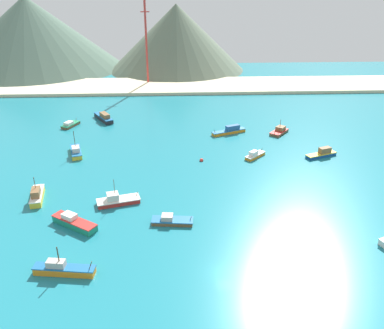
# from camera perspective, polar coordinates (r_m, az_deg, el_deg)

# --- Properties ---
(ground) EXTENTS (260.00, 280.00, 0.50)m
(ground) POSITION_cam_1_polar(r_m,az_deg,el_deg) (95.24, 2.48, -3.26)
(ground) COLOR teal
(fishing_boat_0) EXTENTS (10.49, 3.28, 5.33)m
(fishing_boat_0) POSITION_cam_1_polar(r_m,az_deg,el_deg) (72.76, -17.56, -13.75)
(fishing_boat_0) COLOR orange
(fishing_boat_0) RESTS_ON ground
(fishing_boat_1) EXTENTS (5.04, 9.27, 7.03)m
(fishing_boat_1) POSITION_cam_1_polar(r_m,az_deg,el_deg) (115.69, -15.91, 1.79)
(fishing_boat_1) COLOR gold
(fishing_boat_1) RESTS_ON ground
(fishing_boat_2) EXTENTS (3.86, 8.73, 5.57)m
(fishing_boat_2) POSITION_cam_1_polar(r_m,az_deg,el_deg) (95.60, -20.84, -4.03)
(fishing_boat_2) COLOR gold
(fishing_boat_2) RESTS_ON ground
(fishing_boat_3) EXTENTS (9.06, 5.15, 2.45)m
(fishing_boat_3) POSITION_cam_1_polar(r_m,az_deg,el_deg) (115.67, 17.74, 1.49)
(fishing_boat_3) COLOR #14478C
(fishing_boat_3) RESTS_ON ground
(fishing_boat_4) EXTENTS (8.45, 3.45, 1.86)m
(fishing_boat_4) POSITION_cam_1_polar(r_m,az_deg,el_deg) (81.87, -2.88, -7.81)
(fishing_boat_4) COLOR brown
(fishing_boat_4) RESTS_ON ground
(fishing_boat_5) EXTENTS (9.86, 7.85, 2.45)m
(fishing_boat_5) POSITION_cam_1_polar(r_m,az_deg,el_deg) (83.99, -16.17, -7.75)
(fishing_boat_5) COLOR #198466
(fishing_boat_5) RESTS_ON ground
(fishing_boat_6) EXTENTS (5.30, 7.30, 1.78)m
(fishing_boat_6) POSITION_cam_1_polar(r_m,az_deg,el_deg) (137.68, -16.65, 5.38)
(fishing_boat_6) COLOR brown
(fishing_boat_6) RESTS_ON ground
(fishing_boat_7) EXTENTS (9.65, 5.41, 5.91)m
(fishing_boat_7) POSITION_cam_1_polar(r_m,az_deg,el_deg) (89.58, -10.41, -4.91)
(fishing_boat_7) COLOR red
(fishing_boat_7) RESTS_ON ground
(fishing_boat_8) EXTENTS (6.23, 6.09, 2.04)m
(fishing_boat_8) POSITION_cam_1_polar(r_m,az_deg,el_deg) (110.85, 8.76, 1.33)
(fishing_boat_8) COLOR orange
(fishing_boat_8) RESTS_ON ground
(fishing_boat_10) EXTENTS (11.03, 6.22, 2.45)m
(fishing_boat_10) POSITION_cam_1_polar(r_m,az_deg,el_deg) (126.69, 5.30, 4.74)
(fishing_boat_10) COLOR orange
(fishing_boat_10) RESTS_ON ground
(fishing_boat_11) EXTENTS (6.95, 7.49, 4.47)m
(fishing_boat_11) POSITION_cam_1_polar(r_m,az_deg,el_deg) (129.05, 12.13, 4.59)
(fishing_boat_11) COLOR brown
(fishing_boat_11) RESTS_ON ground
(fishing_boat_13) EXTENTS (7.82, 10.76, 2.77)m
(fishing_boat_13) POSITION_cam_1_polar(r_m,az_deg,el_deg) (140.55, -12.22, 6.45)
(fishing_boat_13) COLOR #232328
(fishing_boat_13) RESTS_ON ground
(buoy_0) EXTENTS (1.03, 1.03, 1.03)m
(buoy_0) POSITION_cam_1_polar(r_m,az_deg,el_deg) (107.78, 1.33, 0.60)
(buoy_0) COLOR red
(buoy_0) RESTS_ON ground
(beach_strip) EXTENTS (247.00, 25.88, 1.20)m
(beach_strip) POSITION_cam_1_polar(r_m,az_deg,el_deg) (179.24, 0.11, 10.97)
(beach_strip) COLOR beige
(beach_strip) RESTS_ON ground
(hill_west) EXTENTS (89.12, 89.12, 34.70)m
(hill_west) POSITION_cam_1_polar(r_m,az_deg,el_deg) (228.52, -21.74, 16.70)
(hill_west) COLOR #4C6656
(hill_west) RESTS_ON ground
(hill_central) EXTENTS (67.11, 67.11, 31.33)m
(hill_central) POSITION_cam_1_polar(r_m,az_deg,el_deg) (211.25, -2.19, 17.34)
(hill_central) COLOR #60705B
(hill_central) RESTS_ON ground
(radio_tower) EXTENTS (3.69, 2.95, 36.91)m
(radio_tower) POSITION_cam_1_polar(r_m,az_deg,el_deg) (180.40, -6.41, 16.82)
(radio_tower) COLOR #B7332D
(radio_tower) RESTS_ON ground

